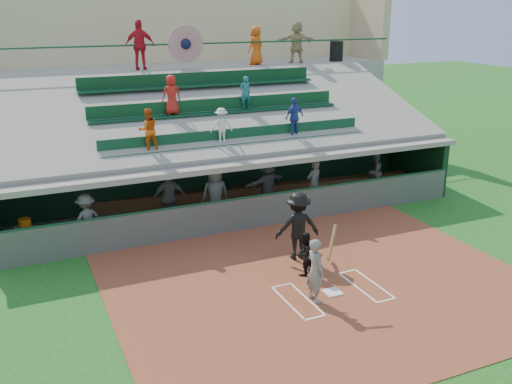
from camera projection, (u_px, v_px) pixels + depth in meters
name	position (u px, v px, depth m)	size (l,w,h in m)	color
ground	(332.00, 293.00, 14.73)	(100.00, 100.00, 0.00)	#195618
dirt_slab	(323.00, 285.00, 15.16)	(11.00, 9.00, 0.02)	brown
home_plate	(332.00, 292.00, 14.72)	(0.43, 0.43, 0.03)	white
batters_box_chalk	(332.00, 293.00, 14.73)	(2.65, 1.85, 0.01)	white
dugout_floor	(235.00, 211.00, 20.59)	(16.00, 3.50, 0.04)	gray
concourse_slab	(178.00, 117.00, 25.74)	(20.00, 3.00, 4.60)	gray
grandstand	(199.00, 131.00, 23.16)	(20.40, 10.40, 7.80)	#505650
batter_at_plate	(316.00, 270.00, 14.09)	(0.84, 0.73, 1.95)	#5D605A
catcher	(304.00, 254.00, 15.55)	(0.60, 0.47, 1.23)	black
home_umpire	(298.00, 226.00, 16.46)	(1.30, 0.75, 2.02)	black
dugout_bench	(225.00, 194.00, 21.63)	(15.38, 0.46, 0.46)	brown
white_table	(27.00, 240.00, 17.13)	(0.79, 0.59, 0.69)	white
water_cooler	(25.00, 224.00, 16.90)	(0.36, 0.36, 0.36)	orange
dugout_player_a	(87.00, 220.00, 17.39)	(1.07, 0.61, 1.65)	#5F625C
dugout_player_b	(169.00, 198.00, 18.89)	(1.14, 0.48, 1.95)	#51544F
dugout_player_c	(215.00, 194.00, 19.34)	(0.94, 0.61, 1.93)	#565954
dugout_player_d	(267.00, 184.00, 20.36)	(1.82, 0.58, 1.96)	#50534E
dugout_player_e	(314.00, 184.00, 20.78)	(0.64, 0.42, 1.75)	#60635E
dugout_player_f	(374.00, 172.00, 22.48)	(0.77, 0.60, 1.59)	#5E605B
trash_bin	(336.00, 51.00, 26.71)	(0.62, 0.62, 0.93)	black
concourse_staff_a	(140.00, 45.00, 22.72)	(1.16, 0.48, 1.98)	red
concourse_staff_b	(256.00, 46.00, 24.95)	(0.81, 0.53, 1.67)	#DB4E0C
concourse_staff_c	(297.00, 42.00, 25.85)	(1.73, 0.55, 1.86)	tan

